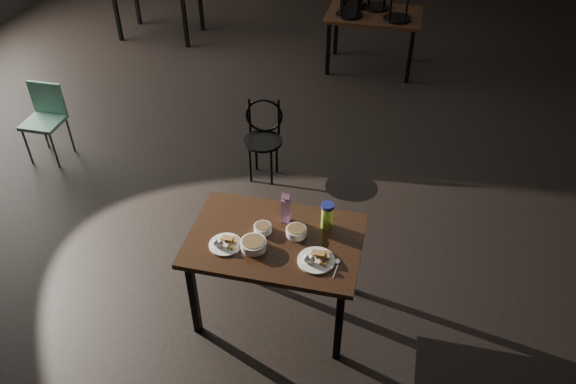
% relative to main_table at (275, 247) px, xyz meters
% --- Properties ---
extents(main_table, '(1.20, 0.80, 0.75)m').
position_rel_main_table_xyz_m(main_table, '(0.00, 0.00, 0.00)').
color(main_table, black).
rests_on(main_table, ground).
extents(plate_left, '(0.23, 0.23, 0.07)m').
position_rel_main_table_xyz_m(plate_left, '(-0.31, -0.14, 0.10)').
color(plate_left, white).
rests_on(plate_left, main_table).
extents(plate_right, '(0.25, 0.25, 0.08)m').
position_rel_main_table_xyz_m(plate_right, '(0.32, -0.15, 0.10)').
color(plate_right, white).
rests_on(plate_right, main_table).
extents(bowl_near, '(0.13, 0.13, 0.05)m').
position_rel_main_table_xyz_m(bowl_near, '(-0.10, 0.05, 0.11)').
color(bowl_near, white).
rests_on(bowl_near, main_table).
extents(bowl_far, '(0.14, 0.14, 0.06)m').
position_rel_main_table_xyz_m(bowl_far, '(0.14, 0.07, 0.11)').
color(bowl_far, white).
rests_on(bowl_far, main_table).
extents(bowl_big, '(0.18, 0.18, 0.06)m').
position_rel_main_table_xyz_m(bowl_big, '(-0.12, -0.12, 0.11)').
color(bowl_big, white).
rests_on(bowl_big, main_table).
extents(juice_carton, '(0.07, 0.07, 0.25)m').
position_rel_main_table_xyz_m(juice_carton, '(0.03, 0.20, 0.19)').
color(juice_carton, '#8B196C').
rests_on(juice_carton, main_table).
extents(water_bottle, '(0.11, 0.11, 0.20)m').
position_rel_main_table_xyz_m(water_bottle, '(0.33, 0.20, 0.18)').
color(water_bottle, '#B6EB45').
rests_on(water_bottle, main_table).
extents(spoon, '(0.04, 0.18, 0.01)m').
position_rel_main_table_xyz_m(spoon, '(0.46, -0.14, 0.08)').
color(spoon, silver).
rests_on(spoon, main_table).
extents(bentwood_chair, '(0.40, 0.39, 0.80)m').
position_rel_main_table_xyz_m(bentwood_chair, '(-0.54, 1.70, -0.20)').
color(bentwood_chair, black).
rests_on(bentwood_chair, ground).
extents(school_chair, '(0.37, 0.37, 0.79)m').
position_rel_main_table_xyz_m(school_chair, '(-2.80, 1.53, -0.19)').
color(school_chair, '#77BAA0').
rests_on(school_chair, ground).
extents(bg_table_right, '(1.20, 0.80, 1.48)m').
position_rel_main_table_xyz_m(bg_table_right, '(0.19, 4.34, 0.13)').
color(bg_table_right, black).
rests_on(bg_table_right, ground).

